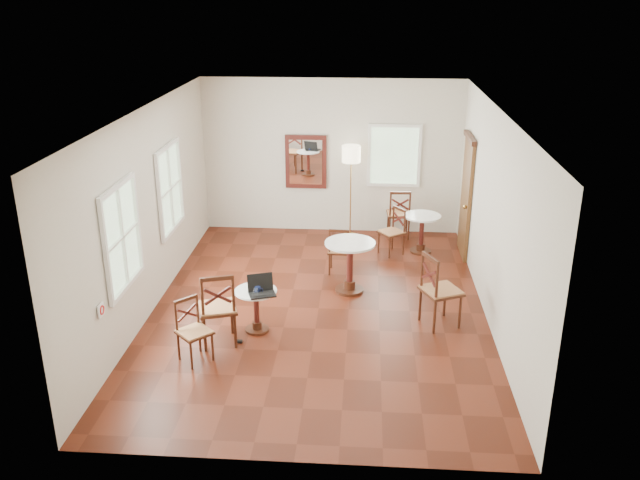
# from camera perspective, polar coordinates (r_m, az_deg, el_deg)

# --- Properties ---
(ground) EXTENTS (7.00, 7.00, 0.00)m
(ground) POSITION_cam_1_polar(r_m,az_deg,el_deg) (10.13, -0.12, -5.90)
(ground) COLOR #541C0E
(ground) RESTS_ON ground
(room_shell) EXTENTS (5.02, 7.02, 3.01)m
(room_shell) POSITION_cam_1_polar(r_m,az_deg,el_deg) (9.69, -0.37, 4.87)
(room_shell) COLOR beige
(room_shell) RESTS_ON ground
(cafe_table_near) EXTENTS (0.60, 0.60, 0.63)m
(cafe_table_near) POSITION_cam_1_polar(r_m,az_deg,el_deg) (9.38, -5.51, -5.65)
(cafe_table_near) COLOR #411E10
(cafe_table_near) RESTS_ON ground
(cafe_table_mid) EXTENTS (0.80, 0.80, 0.84)m
(cafe_table_mid) POSITION_cam_1_polar(r_m,az_deg,el_deg) (10.47, 2.58, -1.83)
(cafe_table_mid) COLOR #411E10
(cafe_table_mid) RESTS_ON ground
(cafe_table_back) EXTENTS (0.67, 0.67, 0.71)m
(cafe_table_back) POSITION_cam_1_polar(r_m,az_deg,el_deg) (12.20, 8.75, 0.91)
(cafe_table_back) COLOR #411E10
(cafe_table_back) RESTS_ON ground
(chair_near_a) EXTENTS (0.62, 0.62, 1.07)m
(chair_near_a) POSITION_cam_1_polar(r_m,az_deg,el_deg) (9.06, -8.81, -5.81)
(chair_near_a) COLOR #411E10
(chair_near_a) RESTS_ON ground
(chair_near_b) EXTENTS (0.55, 0.55, 0.84)m
(chair_near_b) POSITION_cam_1_polar(r_m,az_deg,el_deg) (8.79, -10.85, -7.69)
(chair_near_b) COLOR #411E10
(chair_near_b) RESTS_ON ground
(chair_mid_a) EXTENTS (0.40, 0.40, 0.83)m
(chair_mid_a) POSITION_cam_1_polar(r_m,az_deg,el_deg) (11.20, 1.68, -0.87)
(chair_mid_a) COLOR #411E10
(chair_mid_a) RESTS_ON ground
(chair_mid_b) EXTENTS (0.67, 0.67, 1.10)m
(chair_mid_b) POSITION_cam_1_polar(r_m,az_deg,el_deg) (9.58, 10.24, -4.28)
(chair_mid_b) COLOR #411E10
(chair_mid_b) RESTS_ON ground
(chair_back_a) EXTENTS (0.47, 0.47, 0.97)m
(chair_back_a) POSITION_cam_1_polar(r_m,az_deg,el_deg) (12.86, 6.80, 2.27)
(chair_back_a) COLOR #411E10
(chair_back_a) RESTS_ON ground
(chair_back_b) EXTENTS (0.55, 0.55, 0.86)m
(chair_back_b) POSITION_cam_1_polar(r_m,az_deg,el_deg) (12.07, 6.27, 0.74)
(chair_back_b) COLOR #411E10
(chair_back_b) RESTS_ON ground
(floor_lamp) EXTENTS (0.35, 0.35, 1.80)m
(floor_lamp) POSITION_cam_1_polar(r_m,az_deg,el_deg) (12.54, 2.70, 6.88)
(floor_lamp) COLOR #BF8C3F
(floor_lamp) RESTS_ON ground
(laptop) EXTENTS (0.43, 0.40, 0.25)m
(laptop) POSITION_cam_1_polar(r_m,az_deg,el_deg) (9.16, -5.08, -4.23)
(laptop) COLOR black
(laptop) RESTS_ON cafe_table_near
(mouse) EXTENTS (0.10, 0.07, 0.03)m
(mouse) POSITION_cam_1_polar(r_m,az_deg,el_deg) (9.27, -5.70, -4.25)
(mouse) COLOR black
(mouse) RESTS_ON cafe_table_near
(navy_mug) EXTENTS (0.12, 0.08, 0.09)m
(navy_mug) POSITION_cam_1_polar(r_m,az_deg,el_deg) (9.18, -5.37, -4.29)
(navy_mug) COLOR #0F1533
(navy_mug) RESTS_ON cafe_table_near
(water_glass) EXTENTS (0.06, 0.06, 0.11)m
(water_glass) POSITION_cam_1_polar(r_m,az_deg,el_deg) (9.09, -5.58, -4.52)
(water_glass) COLOR white
(water_glass) RESTS_ON cafe_table_near
(power_adapter) EXTENTS (0.09, 0.05, 0.03)m
(power_adapter) POSITION_cam_1_polar(r_m,az_deg,el_deg) (9.27, -6.98, -8.67)
(power_adapter) COLOR black
(power_adapter) RESTS_ON ground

